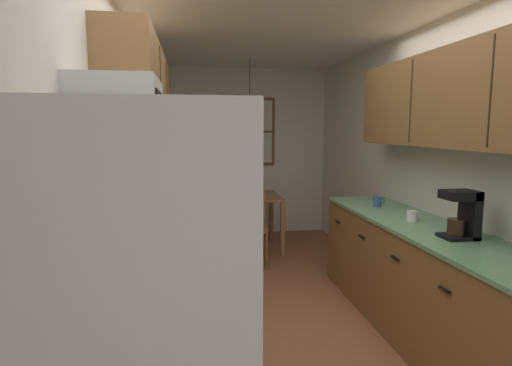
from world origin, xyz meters
The scene contains 24 objects.
ground_plane centered at (0.00, 1.00, 0.00)m, with size 12.00×12.00×0.00m, color #995B3D.
wall_left centered at (-1.35, 1.00, 1.27)m, with size 0.10×9.00×2.55m, color silver.
wall_right centered at (1.35, 1.00, 1.27)m, with size 0.10×9.00×2.55m, color silver.
wall_back centered at (0.00, 3.65, 1.27)m, with size 4.40×0.10×2.55m, color silver.
ceiling_slab centered at (0.00, 1.00, 2.59)m, with size 4.40×9.00×0.08m, color white.
refrigerator centered at (-0.94, -1.32, 0.86)m, with size 0.75×0.74×1.72m.
stove_range centered at (-0.99, -0.61, 0.47)m, with size 0.66×0.64×1.10m.
microwave_over_range centered at (-1.11, -0.61, 1.71)m, with size 0.39×0.57×0.35m.
counter_left centered at (-1.00, 0.76, 0.45)m, with size 0.64×2.10×0.90m.
upper_cabinets_left centered at (-1.14, 0.71, 1.90)m, with size 0.33×2.18×0.70m.
counter_right centered at (1.00, 0.00, 0.45)m, with size 0.64×3.06×0.90m.
upper_cabinets_right centered at (1.14, -0.05, 1.86)m, with size 0.33×2.74×0.71m.
dining_table centered at (0.00, 2.76, 0.61)m, with size 0.80×0.84×0.74m.
dining_chair_near centered at (-0.08, 2.13, 0.50)m, with size 0.45×0.45×0.90m.
dining_chair_far centered at (-0.08, 3.39, 0.50)m, with size 0.42×0.42×0.90m.
pendant_light centered at (0.00, 2.76, 1.93)m, with size 0.29×0.29×0.67m.
back_window centered at (0.09, 3.58, 1.59)m, with size 0.82×0.05×1.03m.
trash_bin centered at (-0.70, 1.96, 0.33)m, with size 0.31×0.31×0.65m, color #3F3F42.
storage_canister centered at (-1.00, -0.17, 1.00)m, with size 0.12×0.12×0.19m.
dish_towel centered at (-0.64, -0.45, 0.50)m, with size 0.02×0.16×0.24m, color silver.
coffee_maker centered at (1.04, -0.24, 1.07)m, with size 0.22×0.18×0.33m.
mug_by_coffeemaker centered at (0.98, 0.30, 0.94)m, with size 0.12×0.08×0.09m.
mug_spare centered at (0.97, 0.92, 0.95)m, with size 0.11×0.08×0.10m.
table_serving_bowl centered at (-0.09, 2.82, 0.77)m, with size 0.17×0.17×0.06m, color #4C7299.
Camera 1 is at (-0.76, -2.73, 1.64)m, focal length 28.93 mm.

